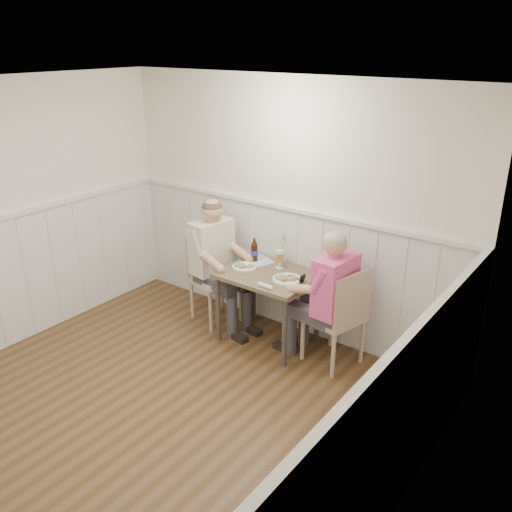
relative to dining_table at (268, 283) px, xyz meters
The scene contains 16 objects.
ground_plane 1.95m from the dining_table, 91.99° to the right, with size 4.50×4.50×0.00m, color #4B3019.
room_shell 2.04m from the dining_table, 91.99° to the right, with size 4.04×4.54×2.60m.
wainscot 1.16m from the dining_table, 93.17° to the right, with size 4.00×4.49×1.34m.
dining_table is the anchor object (origin of this frame).
chair_right 0.79m from the dining_table, ahead, with size 0.56×0.56×0.98m.
chair_left 0.78m from the dining_table, behind, with size 0.57×0.57×0.96m.
man_in_pink 0.72m from the dining_table, ahead, with size 0.66×0.46×1.37m.
diner_cream 0.69m from the dining_table, behind, with size 0.70×0.50×1.41m.
plate_man 0.26m from the dining_table, ahead, with size 0.28×0.28×0.07m.
plate_diner 0.31m from the dining_table, behind, with size 0.25×0.25×0.06m.
beer_glass_a 0.29m from the dining_table, 88.74° to the left, with size 0.07×0.07×0.18m.
beer_glass_b 0.29m from the dining_table, 81.82° to the left, with size 0.08×0.08×0.20m.
beer_bottle 0.41m from the dining_table, 149.57° to the left, with size 0.07×0.07×0.25m.
rolled_napkin 0.35m from the dining_table, 58.51° to the right, with size 0.17×0.05×0.04m.
grass_vase 0.39m from the dining_table, 96.68° to the left, with size 0.04×0.04×0.35m.
gingham_mat 0.35m from the dining_table, 139.81° to the left, with size 0.33×0.30×0.01m.
Camera 1 is at (2.86, -2.15, 2.91)m, focal length 38.00 mm.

